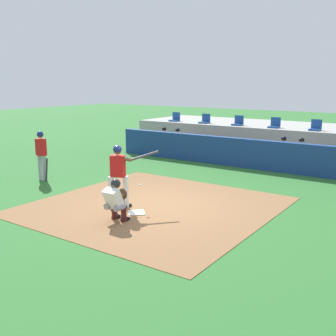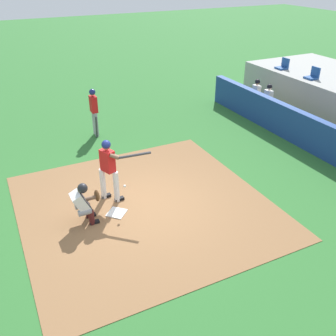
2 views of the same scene
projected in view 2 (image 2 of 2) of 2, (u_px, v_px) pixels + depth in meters
The scene contains 11 objects.
ground_plane at pixel (145, 206), 10.20m from camera, with size 80.00×80.00×0.00m, color #2D6B2D.
dirt_infield at pixel (145, 206), 10.19m from camera, with size 6.40×6.40×0.01m, color olive.
home_plate at pixel (117, 213), 9.88m from camera, with size 0.44×0.44×0.02m, color white.
batter_at_plate at pixel (109, 167), 9.96m from camera, with size 0.97×1.18×1.80m.
catcher_crouched at pixel (84, 202), 9.29m from camera, with size 0.48×1.46×1.13m.
on_deck_batter at pixel (94, 109), 13.85m from camera, with size 0.58×0.23×1.79m.
dugout_wall at pixel (326, 141), 12.42m from camera, with size 13.00×0.30×1.20m, color navy.
dugout_player_0 at pixel (254, 94), 16.59m from camera, with size 0.49×0.70×1.30m.
dugout_player_1 at pixel (266, 99), 15.96m from camera, with size 0.49×0.70×1.30m.
stadium_seat_0 at pixel (283, 66), 17.46m from camera, with size 0.46×0.46×0.48m.
stadium_seat_1 at pixel (313, 75), 16.00m from camera, with size 0.46×0.46×0.48m.
Camera 2 is at (7.84, -3.16, 5.82)m, focal length 40.37 mm.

